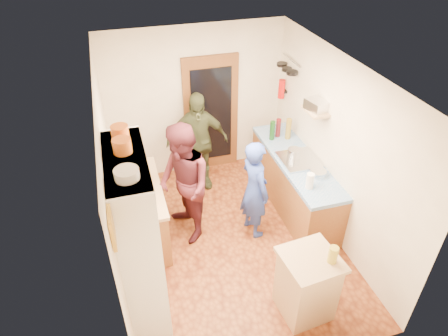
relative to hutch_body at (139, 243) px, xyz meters
name	(u,v)px	position (x,y,z in m)	size (l,w,h in m)	color
floor	(230,240)	(1.30, 0.80, -1.11)	(3.00, 4.00, 0.02)	brown
ceiling	(233,70)	(1.30, 0.80, 1.51)	(3.00, 4.00, 0.02)	silver
wall_back	(196,102)	(1.30, 2.81, 0.20)	(3.00, 0.02, 2.60)	silver
wall_front	(298,291)	(1.30, -1.21, 0.20)	(3.00, 0.02, 2.60)	silver
wall_left	(111,188)	(-0.21, 0.80, 0.20)	(0.02, 4.00, 2.60)	silver
wall_right	(336,150)	(2.81, 0.80, 0.20)	(0.02, 4.00, 2.60)	silver
door_frame	(211,115)	(1.55, 2.77, -0.05)	(0.95, 0.06, 2.10)	brown
door_glass	(212,116)	(1.55, 2.74, -0.05)	(0.70, 0.02, 1.70)	black
hutch_body	(139,243)	(0.00, 0.00, 0.00)	(0.40, 1.20, 2.20)	white
hutch_top_shelf	(125,160)	(0.00, 0.00, 1.08)	(0.40, 1.14, 0.04)	white
plate_stack	(127,174)	(0.00, -0.32, 1.15)	(0.22, 0.22, 0.09)	white
orange_pot_a	(122,146)	(0.00, 0.11, 1.17)	(0.18, 0.18, 0.14)	orange
orange_pot_b	(120,133)	(0.00, 0.35, 1.18)	(0.17, 0.17, 0.15)	orange
left_counter_base	(142,214)	(0.10, 1.25, -0.68)	(0.60, 1.40, 0.85)	brown
left_counter_top	(138,189)	(0.10, 1.25, -0.23)	(0.64, 1.44, 0.05)	tan
toaster	(145,203)	(0.15, 0.79, -0.10)	(0.26, 0.17, 0.20)	white
kettle	(134,192)	(0.05, 1.04, -0.10)	(0.17, 0.17, 0.20)	white
orange_bowl	(141,177)	(0.18, 1.42, -0.15)	(0.22, 0.22, 0.10)	orange
chopping_board	(134,163)	(0.12, 1.85, -0.19)	(0.30, 0.22, 0.03)	tan
right_counter_base	(294,184)	(2.50, 1.30, -0.68)	(0.60, 2.20, 0.84)	brown
right_counter_top	(297,160)	(2.50, 1.30, -0.23)	(0.62, 2.22, 0.06)	#024AA3
hob	(299,160)	(2.50, 1.23, -0.18)	(0.55, 0.58, 0.04)	silver
pot_on_hob	(294,153)	(2.45, 1.31, -0.10)	(0.20, 0.20, 0.13)	silver
bottle_a	(272,130)	(2.35, 1.95, -0.04)	(0.08, 0.08, 0.33)	#143F14
bottle_b	(278,128)	(2.48, 2.01, -0.04)	(0.08, 0.08, 0.31)	#591419
bottle_c	(288,129)	(2.61, 1.90, -0.02)	(0.09, 0.09, 0.35)	olive
paper_towel	(310,181)	(2.35, 0.59, -0.08)	(0.11, 0.11, 0.23)	white
mixing_bowl	(318,173)	(2.60, 0.81, -0.16)	(0.23, 0.23, 0.09)	silver
island_base	(306,286)	(1.80, -0.58, -0.67)	(0.55, 0.55, 0.86)	tan
island_top	(311,260)	(1.80, -0.58, -0.22)	(0.62, 0.62, 0.05)	tan
cutting_board	(305,257)	(1.75, -0.53, -0.21)	(0.35, 0.28, 0.02)	white
oil_jar	(333,255)	(1.99, -0.68, -0.09)	(0.10, 0.10, 0.21)	#AD9E2D
pan_rail	(292,60)	(2.76, 2.33, 0.95)	(0.02, 0.02, 0.65)	silver
pan_hang_a	(292,73)	(2.70, 2.15, 0.82)	(0.18, 0.18, 0.05)	black
pan_hang_b	(287,69)	(2.70, 2.35, 0.80)	(0.16, 0.16, 0.05)	black
pan_hang_c	(282,64)	(2.70, 2.55, 0.81)	(0.17, 0.17, 0.05)	black
wall_shelf	(315,111)	(2.67, 1.25, 0.60)	(0.26, 0.42, 0.03)	tan
radio	(316,105)	(2.67, 1.25, 0.69)	(0.22, 0.30, 0.15)	silver
ext_bracket	(285,91)	(2.77, 2.50, 0.35)	(0.06, 0.10, 0.04)	black
fire_extinguisher	(282,89)	(2.71, 2.50, 0.40)	(0.11, 0.11, 0.32)	red
picture_frame	(112,228)	(-0.18, -0.75, 0.95)	(0.03, 0.25, 0.30)	gold
person_hob	(257,190)	(1.72, 0.90, -0.33)	(0.56, 0.37, 1.54)	#2B43A5
person_left	(184,183)	(0.74, 1.18, -0.19)	(0.88, 0.69, 1.82)	#461921
person_back	(198,142)	(1.19, 2.25, -0.24)	(1.01, 0.42, 1.73)	#333821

